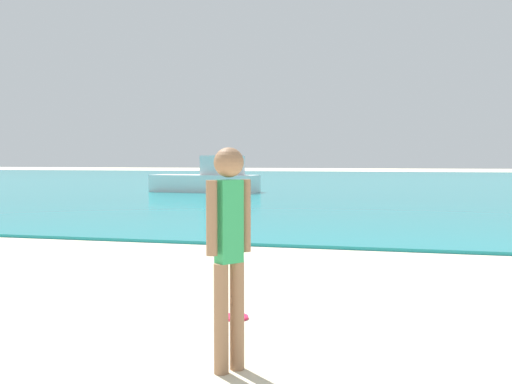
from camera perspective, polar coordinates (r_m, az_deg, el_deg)
name	(u,v)px	position (r m, az deg, el deg)	size (l,w,h in m)	color
water	(372,181)	(39.82, 11.18, 1.02)	(160.00, 60.00, 0.06)	teal
person_standing	(229,245)	(4.14, -2.64, -5.16)	(0.26, 0.30, 1.59)	#936B4C
frisbee	(236,317)	(5.68, -1.97, -12.05)	(0.24, 0.24, 0.03)	#E51E4C
boat_near	(208,179)	(25.92, -4.64, 1.22)	(4.81, 1.84, 1.60)	white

